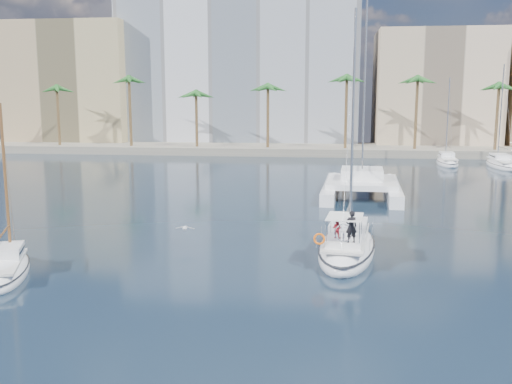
# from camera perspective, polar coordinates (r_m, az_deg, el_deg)

# --- Properties ---
(ground) EXTENTS (160.00, 160.00, 0.00)m
(ground) POSITION_cam_1_polar(r_m,az_deg,el_deg) (33.53, 0.45, -6.18)
(ground) COLOR black
(ground) RESTS_ON ground
(quay) EXTENTS (120.00, 14.00, 1.20)m
(quay) POSITION_cam_1_polar(r_m,az_deg,el_deg) (93.53, 4.73, 4.30)
(quay) COLOR gray
(quay) RESTS_ON ground
(building_modern) EXTENTS (42.00, 16.00, 28.00)m
(building_modern) POSITION_cam_1_polar(r_m,az_deg,el_deg) (106.35, -1.52, 12.18)
(building_modern) COLOR silver
(building_modern) RESTS_ON ground
(building_tan_left) EXTENTS (22.00, 14.00, 22.00)m
(building_tan_left) POSITION_cam_1_polar(r_m,az_deg,el_deg) (110.93, -17.60, 10.09)
(building_tan_left) COLOR tan
(building_tan_left) RESTS_ON ground
(building_beige) EXTENTS (20.00, 14.00, 20.00)m
(building_beige) POSITION_cam_1_polar(r_m,az_deg,el_deg) (103.71, 17.43, 9.61)
(building_beige) COLOR beige
(building_beige) RESTS_ON ground
(palm_left) EXTENTS (3.60, 3.60, 12.30)m
(palm_left) POSITION_cam_1_polar(r_m,az_deg,el_deg) (96.72, -16.18, 9.87)
(palm_left) COLOR brown
(palm_left) RESTS_ON ground
(palm_centre) EXTENTS (3.60, 3.60, 12.30)m
(palm_centre) POSITION_cam_1_polar(r_m,az_deg,el_deg) (89.15, 4.71, 10.27)
(palm_centre) COLOR brown
(palm_centre) RESTS_ON ground
(main_sloop) EXTENTS (4.26, 10.30, 14.87)m
(main_sloop) POSITION_cam_1_polar(r_m,az_deg,el_deg) (33.71, 9.08, -5.37)
(main_sloop) COLOR white
(main_sloop) RESTS_ON ground
(small_sloop) EXTENTS (4.23, 6.76, 9.29)m
(small_sloop) POSITION_cam_1_polar(r_m,az_deg,el_deg) (32.05, -23.61, -7.06)
(small_sloop) COLOR white
(small_sloop) RESTS_ON ground
(catamaran) EXTENTS (7.67, 14.11, 19.80)m
(catamaran) POSITION_cam_1_polar(r_m,az_deg,el_deg) (53.75, 10.53, 0.92)
(catamaran) COLOR white
(catamaran) RESTS_ON ground
(seagull) EXTENTS (1.20, 0.52, 0.22)m
(seagull) POSITION_cam_1_polar(r_m,az_deg,el_deg) (35.58, -7.11, -3.58)
(seagull) COLOR silver
(seagull) RESTS_ON ground
(moored_yacht_a) EXTENTS (3.37, 9.52, 11.90)m
(moored_yacht_a) POSITION_cam_1_polar(r_m,az_deg,el_deg) (81.25, 18.56, 2.62)
(moored_yacht_a) COLOR white
(moored_yacht_a) RESTS_ON ground
(moored_yacht_b) EXTENTS (3.32, 10.83, 13.72)m
(moored_yacht_b) POSITION_cam_1_polar(r_m,az_deg,el_deg) (80.89, 23.36, 2.31)
(moored_yacht_b) COLOR white
(moored_yacht_b) RESTS_ON ground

